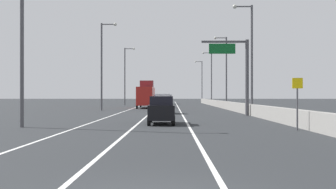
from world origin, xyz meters
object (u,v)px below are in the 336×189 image
lamp_post_left_far (126,73)px  lamp_post_right_fifth (201,79)px  overhead_sign_gantry (240,68)px  lamp_post_right_second (250,52)px  car_gray_1 (155,99)px  car_white_2 (163,104)px  car_silver_3 (169,99)px  box_truck (146,95)px  lamp_post_left_near (26,23)px  car_black_0 (161,110)px  lamp_post_right_third (225,67)px  car_blue_4 (154,99)px  lamp_post_left_mid (103,61)px  lamp_post_right_fourth (210,75)px  speed_advisory_sign (297,100)px

lamp_post_left_far → lamp_post_right_fifth: bearing=61.3°
overhead_sign_gantry → lamp_post_left_far: (-15.87, 41.92, 1.84)m
lamp_post_right_second → lamp_post_left_far: 42.84m
car_gray_1 → car_white_2: size_ratio=1.08×
car_silver_3 → box_truck: size_ratio=0.51×
lamp_post_left_near → car_black_0: 10.57m
lamp_post_right_third → car_silver_3: lamp_post_right_third is taller
lamp_post_right_fifth → lamp_post_left_far: bearing=-118.7°
lamp_post_right_third → car_blue_4: (-12.71, 29.01, -5.53)m
lamp_post_right_second → lamp_post_left_mid: 20.31m
lamp_post_right_fifth → car_white_2: lamp_post_right_fifth is taller
lamp_post_left_far → lamp_post_right_second: bearing=-66.1°
lamp_post_right_third → car_white_2: bearing=-113.8°
car_silver_3 → lamp_post_right_fourth: bearing=-14.0°
box_truck → lamp_post_right_second: bearing=-60.0°
car_black_0 → car_white_2: bearing=90.8°
lamp_post_left_mid → car_white_2: bearing=-48.0°
car_black_0 → car_white_2: (-0.22, 16.46, 0.09)m
overhead_sign_gantry → lamp_post_right_third: bearing=85.7°
speed_advisory_sign → box_truck: 42.57m
car_gray_1 → car_blue_4: size_ratio=1.01×
lamp_post_left_far → box_truck: lamp_post_left_far is taller
lamp_post_right_second → lamp_post_left_near: size_ratio=1.00×
lamp_post_left_near → lamp_post_left_far: bearing=90.0°
lamp_post_right_third → car_blue_4: lamp_post_right_third is taller
lamp_post_right_second → lamp_post_right_third: same height
overhead_sign_gantry → speed_advisory_sign: size_ratio=2.50×
lamp_post_right_fourth → lamp_post_left_near: bearing=-105.3°
car_white_2 → lamp_post_right_fifth: bearing=82.4°
lamp_post_left_mid → lamp_post_left_far: 28.42m
lamp_post_left_far → lamp_post_right_third: bearing=-40.9°
lamp_post_right_fourth → box_truck: (-12.61, -26.17, -4.56)m
lamp_post_left_mid → lamp_post_right_fourth: bearing=64.3°
lamp_post_left_near → car_gray_1: 76.71m
lamp_post_right_fourth → speed_advisory_sign: bearing=-91.2°
lamp_post_right_fourth → car_blue_4: size_ratio=2.67×
car_white_2 → box_truck: box_truck is taller
overhead_sign_gantry → car_gray_1: bearing=100.0°
box_truck → lamp_post_left_near: bearing=-97.6°
lamp_post_right_third → lamp_post_left_far: size_ratio=1.00×
car_black_0 → speed_advisory_sign: bearing=-33.5°
car_black_0 → car_white_2: car_white_2 is taller
lamp_post_right_second → car_gray_1: (-12.39, 58.66, -5.59)m
overhead_sign_gantry → lamp_post_left_mid: (-15.72, 13.50, 1.84)m
lamp_post_right_fifth → lamp_post_left_near: same height
lamp_post_right_fourth → car_silver_3: 11.01m
car_blue_4 → car_silver_3: bearing=-42.2°
speed_advisory_sign → lamp_post_left_mid: size_ratio=0.26×
car_white_2 → car_blue_4: 51.00m
lamp_post_left_near → box_truck: 39.49m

